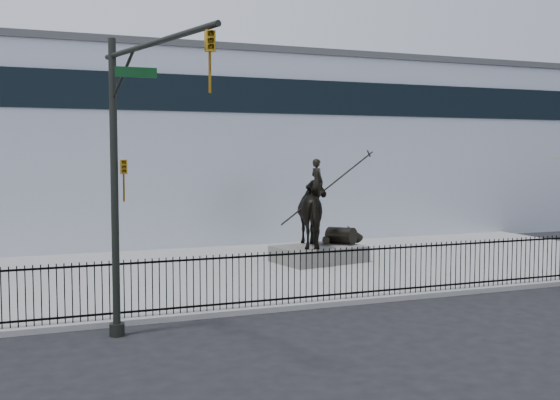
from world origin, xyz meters
name	(u,v)px	position (x,y,z in m)	size (l,w,h in m)	color
ground	(379,312)	(0.00, 0.00, 0.00)	(120.00, 120.00, 0.00)	black
plaza	(286,268)	(0.00, 7.00, 0.07)	(30.00, 12.00, 0.15)	gray
building	(200,151)	(0.00, 20.00, 4.50)	(44.00, 14.00, 9.00)	silver
picket_fence	(358,272)	(0.00, 1.25, 0.90)	(22.10, 0.10, 1.50)	black
statue_plinth	(319,254)	(1.58, 7.47, 0.46)	(3.28, 2.25, 0.61)	#56534F
equestrian_statue	(320,213)	(1.64, 7.49, 2.05)	(4.14, 2.96, 3.56)	black
traffic_signal_left	(130,167)	(-6.75, -0.62, 4.03)	(1.52, 4.84, 7.00)	black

